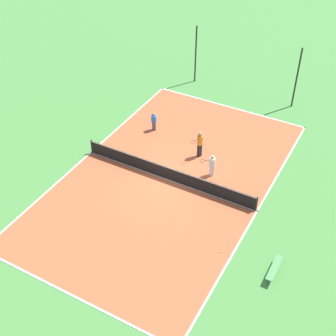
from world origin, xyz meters
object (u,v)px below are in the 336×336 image
at_px(tennis_ball_near_net, 220,252).
at_px(tennis_net, 168,173).
at_px(tennis_ball_midcourt, 218,206).
at_px(fence_post_back_right, 297,78).
at_px(player_near_blue, 154,120).
at_px(bench, 274,268).
at_px(player_far_white, 212,164).
at_px(player_center_orange, 200,142).
at_px(fence_post_back_left, 196,54).

bearing_deg(tennis_ball_near_net, tennis_net, 143.31).
xyz_separation_m(tennis_ball_midcourt, tennis_ball_near_net, (1.45, -3.05, 0.00)).
bearing_deg(fence_post_back_right, player_near_blue, -134.21).
distance_m(tennis_ball_midcourt, fence_post_back_right, 12.75).
height_order(bench, player_far_white, player_far_white).
bearing_deg(tennis_ball_midcourt, player_center_orange, 128.59).
distance_m(tennis_net, tennis_ball_near_net, 6.33).
distance_m(tennis_net, fence_post_back_left, 12.61).
bearing_deg(player_far_white, player_center_orange, -79.00).
relative_size(tennis_net, fence_post_back_left, 2.44).
relative_size(bench, player_center_orange, 0.93).
bearing_deg(fence_post_back_left, player_far_white, -58.96).
xyz_separation_m(player_near_blue, fence_post_back_left, (-0.61, 7.63, 1.53)).
xyz_separation_m(player_far_white, fence_post_back_left, (-6.13, 10.19, 1.44)).
bearing_deg(fence_post_back_right, fence_post_back_left, 180.00).
relative_size(tennis_ball_midcourt, fence_post_back_right, 0.01).
relative_size(tennis_ball_near_net, fence_post_back_left, 0.01).
height_order(bench, tennis_ball_midcourt, bench).
height_order(tennis_ball_midcourt, tennis_ball_near_net, same).
distance_m(bench, player_near_blue, 13.80).
relative_size(tennis_ball_midcourt, fence_post_back_left, 0.01).
xyz_separation_m(player_far_white, player_center_orange, (-1.47, 1.37, 0.22)).
relative_size(tennis_net, tennis_ball_midcourt, 166.16).
height_order(player_center_orange, player_near_blue, player_center_orange).
distance_m(bench, tennis_ball_near_net, 2.86).
height_order(player_center_orange, fence_post_back_right, fence_post_back_right).
relative_size(bench, player_near_blue, 1.25).
height_order(tennis_ball_midcourt, fence_post_back_right, fence_post_back_right).
xyz_separation_m(bench, player_near_blue, (-11.31, 7.90, 0.39)).
xyz_separation_m(bench, player_center_orange, (-7.26, 6.71, 0.70)).
distance_m(tennis_net, tennis_ball_midcourt, 3.72).
xyz_separation_m(bench, fence_post_back_left, (-11.92, 15.53, 1.92)).
xyz_separation_m(tennis_ball_midcourt, fence_post_back_left, (-7.63, 12.54, 2.26)).
xyz_separation_m(tennis_ball_near_net, fence_post_back_left, (-9.08, 15.59, 2.26)).
bearing_deg(fence_post_back_right, tennis_net, -108.77).
relative_size(tennis_net, player_center_orange, 6.15).
bearing_deg(tennis_ball_near_net, player_center_orange, 123.15).
height_order(player_far_white, tennis_ball_near_net, player_far_white).
xyz_separation_m(tennis_net, fence_post_back_left, (-4.02, 11.82, 1.79)).
distance_m(tennis_net, bench, 8.73).
distance_m(tennis_ball_midcourt, tennis_ball_near_net, 3.38).
bearing_deg(player_near_blue, player_center_orange, 28.86).
bearing_deg(tennis_ball_near_net, fence_post_back_right, 93.85).
bearing_deg(fence_post_back_right, tennis_ball_near_net, -86.15).
height_order(tennis_net, player_far_white, player_far_white).
relative_size(player_far_white, tennis_ball_near_net, 22.07).
relative_size(tennis_net, player_far_white, 7.53).
xyz_separation_m(tennis_net, player_far_white, (2.11, 1.63, 0.35)).
distance_m(player_far_white, fence_post_back_left, 11.98).
bearing_deg(tennis_net, player_near_blue, 129.09).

